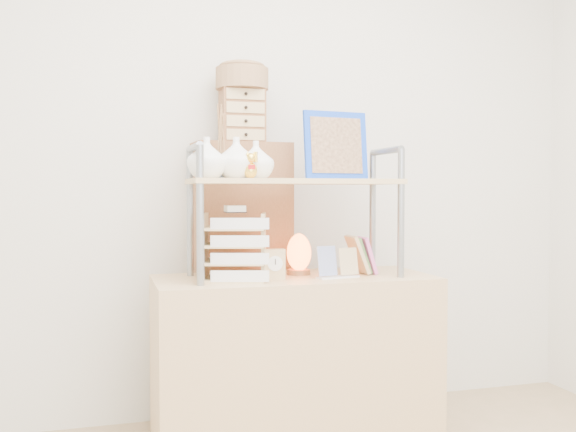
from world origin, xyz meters
The scene contains 10 objects.
room_shell centered at (0.00, 0.39, 1.69)m, with size 3.42×3.41×2.61m.
desk centered at (0.00, 1.20, 0.38)m, with size 1.20×0.50×0.75m, color tan.
cabinet centered at (-0.15, 1.57, 0.68)m, with size 0.45×0.24×1.35m, color brown.
hutch centered at (-0.11, 1.21, 1.20)m, with size 0.91×0.34×0.73m.
letter_tray centered at (-0.27, 1.16, 0.87)m, with size 0.31×0.30×0.31m.
salt_lamp centered at (0.04, 1.26, 0.84)m, with size 0.12×0.11×0.18m.
desk_clock centered at (-0.11, 1.13, 0.81)m, with size 0.09×0.04×0.13m.
postcard_stand centered at (0.16, 1.11, 0.79)m, with size 0.20×0.09×0.14m.
drawer_chest centered at (-0.15, 1.55, 1.48)m, with size 0.20×0.16×0.25m.
woven_basket centered at (-0.15, 1.55, 1.65)m, with size 0.25×0.25×0.10m, color brown.
Camera 1 is at (-0.80, -1.44, 1.12)m, focal length 40.00 mm.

